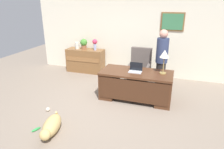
# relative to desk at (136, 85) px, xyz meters

# --- Properties ---
(ground_plane) EXTENTS (12.00, 12.00, 0.00)m
(ground_plane) POSITION_rel_desk_xyz_m (-0.47, -0.69, -0.40)
(ground_plane) COLOR gray
(back_wall) EXTENTS (7.00, 0.16, 2.70)m
(back_wall) POSITION_rel_desk_xyz_m (-0.46, 1.91, 0.95)
(back_wall) COLOR beige
(back_wall) RESTS_ON ground_plane
(desk) EXTENTS (1.78, 0.83, 0.74)m
(desk) POSITION_rel_desk_xyz_m (0.00, 0.00, 0.00)
(desk) COLOR #4C2B19
(desk) RESTS_ON ground_plane
(credenza) EXTENTS (1.31, 0.50, 0.81)m
(credenza) POSITION_rel_desk_xyz_m (-2.14, 1.56, 0.01)
(credenza) COLOR brown
(credenza) RESTS_ON ground_plane
(armchair) EXTENTS (0.60, 0.59, 1.12)m
(armchair) POSITION_rel_desk_xyz_m (-0.08, 0.92, 0.10)
(armchair) COLOR #564C47
(armchair) RESTS_ON ground_plane
(person_standing) EXTENTS (0.32, 0.32, 1.71)m
(person_standing) POSITION_rel_desk_xyz_m (0.53, 0.78, 0.48)
(person_standing) COLOR #262323
(person_standing) RESTS_ON ground_plane
(dog_lying) EXTENTS (0.47, 0.85, 0.30)m
(dog_lying) POSITION_rel_desk_xyz_m (-1.23, -1.93, -0.25)
(dog_lying) COLOR tan
(dog_lying) RESTS_ON ground_plane
(laptop) EXTENTS (0.32, 0.22, 0.22)m
(laptop) POSITION_rel_desk_xyz_m (-0.03, 0.04, 0.39)
(laptop) COLOR #B2B5BA
(laptop) RESTS_ON desk
(desk_lamp) EXTENTS (0.22, 0.22, 0.59)m
(desk_lamp) POSITION_rel_desk_xyz_m (0.63, 0.11, 0.79)
(desk_lamp) COLOR #9E8447
(desk_lamp) RESTS_ON desk
(vase_with_flowers) EXTENTS (0.17, 0.17, 0.38)m
(vase_with_flowers) POSITION_rel_desk_xyz_m (-1.77, 1.56, 0.65)
(vase_with_flowers) COLOR #97A2D1
(vase_with_flowers) RESTS_ON credenza
(vase_empty) EXTENTS (0.15, 0.15, 0.23)m
(vase_empty) POSITION_rel_desk_xyz_m (-2.44, 1.56, 0.52)
(vase_empty) COLOR silver
(vase_empty) RESTS_ON credenza
(potted_plant) EXTENTS (0.24, 0.24, 0.36)m
(potted_plant) POSITION_rel_desk_xyz_m (-2.18, 1.56, 0.61)
(potted_plant) COLOR brown
(potted_plant) RESTS_ON credenza
(dog_toy_ball) EXTENTS (0.09, 0.09, 0.09)m
(dog_toy_ball) POSITION_rel_desk_xyz_m (-1.79, -1.25, -0.35)
(dog_toy_ball) COLOR beige
(dog_toy_ball) RESTS_ON ground_plane
(dog_toy_bone) EXTENTS (0.12, 0.20, 0.05)m
(dog_toy_bone) POSITION_rel_desk_xyz_m (-1.57, -1.96, -0.38)
(dog_toy_bone) COLOR green
(dog_toy_bone) RESTS_ON ground_plane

